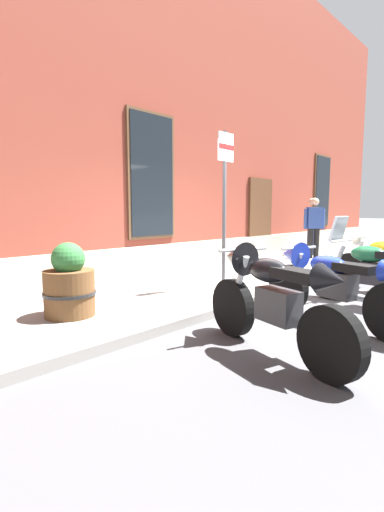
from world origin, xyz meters
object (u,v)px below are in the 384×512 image
Objects in this scene: motorcycle_black_sport at (270,295)px; barrel_planter at (69,286)px; pedestrian_tan_coat at (311,223)px; parking_sign at (225,189)px; pedestrian_blue_top at (314,225)px; motorcycle_green_touring at (382,271)px; motorcycle_blue_sport at (328,280)px.

motorcycle_black_sport is 2.15× the size of barrel_planter.
parking_sign reaches higher than pedestrian_tan_coat.
pedestrian_blue_top is 1.80× the size of barrel_planter.
pedestrian_blue_top is 0.83m from pedestrian_tan_coat.
motorcycle_green_touring reaches higher than barrel_planter.
pedestrian_tan_coat is 1.82× the size of barrel_planter.
parking_sign is at bearing -171.25° from pedestrian_blue_top.
motorcycle_green_touring reaches higher than motorcycle_black_sport.
parking_sign reaches higher than pedestrian_blue_top.
motorcycle_green_touring is at bearing -13.32° from motorcycle_blue_sport.
pedestrian_blue_top reaches higher than motorcycle_green_touring.
motorcycle_green_touring reaches higher than motorcycle_blue_sport.
motorcycle_green_touring is (2.56, -0.30, -0.03)m from motorcycle_black_sport.
parking_sign reaches higher than motorcycle_black_sport.
motorcycle_green_touring is 2.62m from parking_sign.
parking_sign is (0.26, 1.85, 1.21)m from motorcycle_blue_sport.
pedestrian_blue_top is at bearing 8.75° from parking_sign.
motorcycle_green_touring is at bearing -144.95° from pedestrian_tan_coat.
barrel_planter reaches higher than motorcycle_blue_sport.
pedestrian_tan_coat is at bearing 5.16° from barrel_planter.
motorcycle_green_touring is at bearing -66.31° from parking_sign.
motorcycle_black_sport is 2.58m from motorcycle_green_touring.
parking_sign reaches higher than motorcycle_green_touring.
motorcycle_black_sport is 1.20× the size of pedestrian_blue_top.
motorcycle_black_sport is at bearing -158.41° from pedestrian_blue_top.
parking_sign is (1.63, 1.83, 1.17)m from motorcycle_black_sport.
pedestrian_blue_top is at bearing 21.59° from motorcycle_black_sport.
motorcycle_blue_sport is (1.37, -0.01, -0.04)m from motorcycle_black_sport.
pedestrian_blue_top reaches higher than motorcycle_blue_sport.
parking_sign is (-5.64, -1.17, 0.70)m from pedestrian_tan_coat.
motorcycle_green_touring is 4.29m from barrel_planter.
motorcycle_black_sport is 2.44m from barrel_planter.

